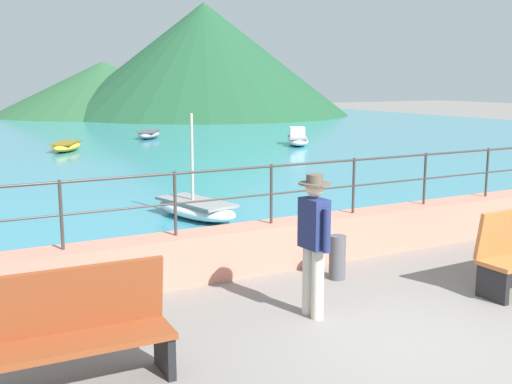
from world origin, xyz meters
The scene contains 13 objects.
ground_plane centered at (0.00, 0.00, 0.00)m, with size 120.00×120.00×0.00m, color slate.
promenade_wall centered at (0.00, 3.20, 0.35)m, with size 20.00×0.56×0.70m, color tan.
railing centered at (0.00, 3.20, 1.31)m, with size 18.44×0.04×0.90m.
lake_water centered at (0.00, 25.84, 0.03)m, with size 64.00×44.32×0.06m, color teal.
hill_main centered at (15.85, 41.61, 4.43)m, with size 23.22×23.22×8.87m, color #1E4C2D.
hill_secondary centered at (8.67, 45.51, 2.15)m, with size 17.74×17.74×4.30m, color #285633.
bench_main centered at (-3.40, 0.86, 0.56)m, with size 1.72×0.62×1.13m.
person_walking centered at (-0.53, 1.26, 0.98)m, with size 0.38×0.57×1.75m.
bollard centered at (0.58, 2.29, 0.32)m, with size 0.24×0.24×0.64m, color #4C4C51.
boat_0 centered at (5.12, 23.95, 0.26)m, with size 1.97×2.43×0.36m.
boat_1 centered at (0.46, 20.30, 0.26)m, with size 1.85×2.46×0.36m.
boat_4 centered at (0.26, 6.73, 0.26)m, with size 1.41×2.45×2.12m.
boat_5 centered at (9.72, 17.85, 0.33)m, with size 1.89×2.45×0.76m.
Camera 1 is at (-4.53, -4.67, 2.83)m, focal length 43.29 mm.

